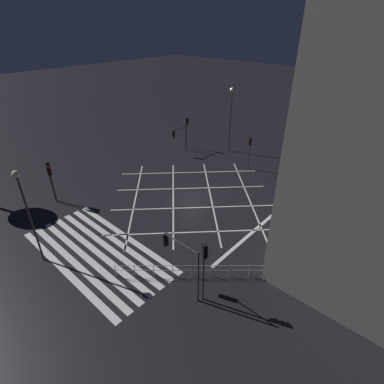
{
  "coord_description": "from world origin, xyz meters",
  "views": [
    {
      "loc": [
        17.52,
        -19.58,
        15.86
      ],
      "look_at": [
        0.0,
        0.0,
        0.64
      ],
      "focal_mm": 28.0,
      "sensor_mm": 36.0,
      "label": 1
    }
  ],
  "objects_px": {
    "traffic_light_ne_main": "(321,167)",
    "traffic_light_sw_main": "(51,177)",
    "traffic_light_median_north": "(249,147)",
    "traffic_light_sw_cross": "(50,173)",
    "street_lamp_west": "(24,200)",
    "traffic_light_se_main": "(179,254)",
    "street_lamp_east": "(231,104)",
    "traffic_light_nw_cross": "(178,135)",
    "traffic_light_se_cross": "(204,262)",
    "traffic_light_nw_main": "(187,127)"
  },
  "relations": [
    {
      "from": "traffic_light_nw_main",
      "to": "traffic_light_nw_cross",
      "type": "xyz_separation_m",
      "value": [
        0.3,
        -2.08,
        -0.54
      ]
    },
    {
      "from": "traffic_light_sw_cross",
      "to": "traffic_light_median_north",
      "type": "relative_size",
      "value": 1.04
    },
    {
      "from": "traffic_light_nw_cross",
      "to": "traffic_light_se_main",
      "type": "xyz_separation_m",
      "value": [
        16.67,
        -17.07,
        0.52
      ]
    },
    {
      "from": "traffic_light_nw_main",
      "to": "traffic_light_se_cross",
      "type": "xyz_separation_m",
      "value": [
        18.69,
        -18.76,
        0.11
      ]
    },
    {
      "from": "traffic_light_sw_cross",
      "to": "traffic_light_nw_main",
      "type": "distance_m",
      "value": 19.23
    },
    {
      "from": "traffic_light_nw_cross",
      "to": "traffic_light_sw_main",
      "type": "height_order",
      "value": "traffic_light_sw_main"
    },
    {
      "from": "traffic_light_sw_cross",
      "to": "traffic_light_median_north",
      "type": "xyz_separation_m",
      "value": [
        10.42,
        18.98,
        -0.1
      ]
    },
    {
      "from": "traffic_light_se_cross",
      "to": "street_lamp_east",
      "type": "height_order",
      "value": "street_lamp_east"
    },
    {
      "from": "traffic_light_median_north",
      "to": "traffic_light_sw_cross",
      "type": "bearing_deg",
      "value": -28.77
    },
    {
      "from": "traffic_light_ne_main",
      "to": "traffic_light_nw_cross",
      "type": "xyz_separation_m",
      "value": [
        -18.29,
        -1.68,
        -0.43
      ]
    },
    {
      "from": "traffic_light_nw_main",
      "to": "traffic_light_sw_main",
      "type": "height_order",
      "value": "traffic_light_nw_main"
    },
    {
      "from": "traffic_light_se_main",
      "to": "street_lamp_west",
      "type": "height_order",
      "value": "street_lamp_west"
    },
    {
      "from": "street_lamp_east",
      "to": "traffic_light_se_main",
      "type": "bearing_deg",
      "value": -61.58
    },
    {
      "from": "street_lamp_west",
      "to": "traffic_light_sw_main",
      "type": "bearing_deg",
      "value": 146.48
    },
    {
      "from": "street_lamp_west",
      "to": "traffic_light_se_cross",
      "type": "bearing_deg",
      "value": 25.02
    },
    {
      "from": "traffic_light_se_cross",
      "to": "traffic_light_se_main",
      "type": "relative_size",
      "value": 1.09
    },
    {
      "from": "traffic_light_sw_cross",
      "to": "street_lamp_east",
      "type": "xyz_separation_m",
      "value": [
        5.28,
        22.19,
        3.48
      ]
    },
    {
      "from": "traffic_light_nw_cross",
      "to": "traffic_light_se_cross",
      "type": "xyz_separation_m",
      "value": [
        18.39,
        -16.68,
        0.65
      ]
    },
    {
      "from": "traffic_light_se_main",
      "to": "traffic_light_nw_cross",
      "type": "bearing_deg",
      "value": -45.69
    },
    {
      "from": "traffic_light_ne_main",
      "to": "traffic_light_sw_main",
      "type": "bearing_deg",
      "value": 46.02
    },
    {
      "from": "traffic_light_median_north",
      "to": "traffic_light_sw_main",
      "type": "xyz_separation_m",
      "value": [
        -9.89,
        -19.16,
        -0.05
      ]
    },
    {
      "from": "traffic_light_se_main",
      "to": "street_lamp_east",
      "type": "bearing_deg",
      "value": -61.58
    },
    {
      "from": "traffic_light_sw_cross",
      "to": "traffic_light_se_cross",
      "type": "relative_size",
      "value": 0.94
    },
    {
      "from": "traffic_light_nw_main",
      "to": "traffic_light_se_main",
      "type": "xyz_separation_m",
      "value": [
        16.97,
        -19.16,
        -0.01
      ]
    },
    {
      "from": "traffic_light_sw_cross",
      "to": "traffic_light_nw_main",
      "type": "relative_size",
      "value": 0.97
    },
    {
      "from": "traffic_light_sw_cross",
      "to": "street_lamp_west",
      "type": "distance_m",
      "value": 9.28
    },
    {
      "from": "traffic_light_median_north",
      "to": "street_lamp_west",
      "type": "bearing_deg",
      "value": -6.8
    },
    {
      "from": "street_lamp_west",
      "to": "traffic_light_nw_cross",
      "type": "bearing_deg",
      "value": 107.65
    },
    {
      "from": "traffic_light_sw_cross",
      "to": "traffic_light_nw_main",
      "type": "xyz_separation_m",
      "value": [
        0.28,
        19.23,
        0.08
      ]
    },
    {
      "from": "traffic_light_ne_main",
      "to": "street_lamp_west",
      "type": "distance_m",
      "value": 26.33
    },
    {
      "from": "traffic_light_sw_main",
      "to": "street_lamp_west",
      "type": "bearing_deg",
      "value": -33.52
    },
    {
      "from": "traffic_light_sw_cross",
      "to": "traffic_light_ne_main",
      "type": "height_order",
      "value": "traffic_light_sw_cross"
    },
    {
      "from": "traffic_light_sw_main",
      "to": "street_lamp_west",
      "type": "height_order",
      "value": "street_lamp_west"
    },
    {
      "from": "traffic_light_sw_cross",
      "to": "street_lamp_west",
      "type": "bearing_deg",
      "value": -122.59
    },
    {
      "from": "street_lamp_east",
      "to": "traffic_light_sw_main",
      "type": "bearing_deg",
      "value": -102.0
    },
    {
      "from": "traffic_light_nw_main",
      "to": "traffic_light_sw_main",
      "type": "relative_size",
      "value": 1.09
    },
    {
      "from": "traffic_light_median_north",
      "to": "traffic_light_se_cross",
      "type": "height_order",
      "value": "traffic_light_se_cross"
    },
    {
      "from": "traffic_light_median_north",
      "to": "traffic_light_se_main",
      "type": "bearing_deg",
      "value": 19.86
    },
    {
      "from": "traffic_light_nw_cross",
      "to": "traffic_light_se_cross",
      "type": "height_order",
      "value": "traffic_light_se_cross"
    },
    {
      "from": "traffic_light_nw_cross",
      "to": "traffic_light_se_main",
      "type": "height_order",
      "value": "traffic_light_se_main"
    },
    {
      "from": "traffic_light_median_north",
      "to": "street_lamp_east",
      "type": "xyz_separation_m",
      "value": [
        -5.14,
        3.2,
        3.58
      ]
    },
    {
      "from": "traffic_light_ne_main",
      "to": "traffic_light_nw_main",
      "type": "bearing_deg",
      "value": -1.24
    },
    {
      "from": "traffic_light_median_north",
      "to": "traffic_light_sw_main",
      "type": "relative_size",
      "value": 1.02
    },
    {
      "from": "traffic_light_ne_main",
      "to": "street_lamp_east",
      "type": "height_order",
      "value": "street_lamp_east"
    },
    {
      "from": "traffic_light_sw_cross",
      "to": "traffic_light_median_north",
      "type": "distance_m",
      "value": 21.66
    },
    {
      "from": "traffic_light_se_cross",
      "to": "street_lamp_east",
      "type": "distance_m",
      "value": 25.88
    },
    {
      "from": "traffic_light_nw_main",
      "to": "traffic_light_sw_main",
      "type": "xyz_separation_m",
      "value": [
        0.25,
        -19.41,
        -0.24
      ]
    },
    {
      "from": "traffic_light_se_cross",
      "to": "street_lamp_east",
      "type": "xyz_separation_m",
      "value": [
        -13.68,
        21.72,
        3.29
      ]
    },
    {
      "from": "traffic_light_se_cross",
      "to": "street_lamp_west",
      "type": "xyz_separation_m",
      "value": [
        -11.39,
        -5.32,
        2.1
      ]
    },
    {
      "from": "traffic_light_median_north",
      "to": "traffic_light_se_main",
      "type": "relative_size",
      "value": 0.98
    }
  ]
}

